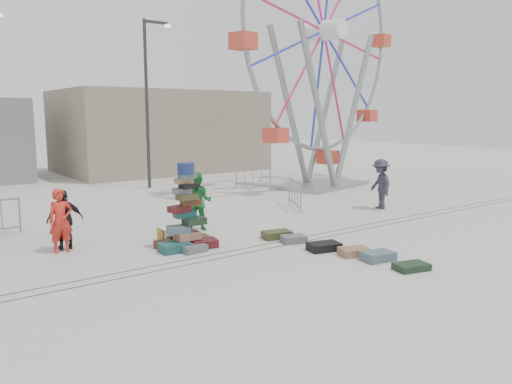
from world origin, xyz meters
TOP-DOWN VIEW (x-y plane):
  - ground at (0.00, 0.00)m, footprint 90.00×90.00m
  - track_line_near at (0.00, 0.60)m, footprint 40.00×0.04m
  - track_line_far at (0.00, 1.00)m, footprint 40.00×0.04m
  - building_right at (7.00, 20.00)m, footprint 12.00×8.00m
  - lamp_post_right at (3.09, 13.00)m, footprint 1.41×0.25m
  - suitcase_tower at (-0.99, 1.98)m, footprint 1.64×1.44m
  - ferris_wheel at (10.04, 8.25)m, footprint 11.27×3.69m
  - steamer_trunk at (-0.88, 3.00)m, footprint 0.82×0.51m
  - row_case_0 at (1.64, 1.36)m, footprint 0.91×0.65m
  - row_case_1 at (1.71, 0.70)m, footprint 0.76×0.63m
  - row_case_2 at (1.81, -0.41)m, footprint 0.96×0.73m
  - row_case_3 at (2.09, -1.22)m, footprint 0.87×0.73m
  - row_case_4 at (2.24, -1.87)m, footprint 0.86×0.65m
  - row_case_5 at (2.25, -2.83)m, footprint 0.88×0.67m
  - barricade_wheel_front at (5.14, 4.60)m, footprint 1.05×1.80m
  - barricade_wheel_back at (6.86, 9.65)m, footprint 0.73×1.93m
  - pedestrian_red at (-3.80, 3.55)m, footprint 0.63×0.42m
  - pedestrian_green at (0.35, 3.64)m, footprint 1.10×1.11m
  - pedestrian_black at (-3.62, 3.80)m, footprint 0.97×0.47m
  - pedestrian_grey at (7.69, 2.60)m, footprint 1.12×1.41m

SIDE VIEW (x-z plane):
  - ground at x=0.00m, z-range 0.00..0.00m
  - track_line_near at x=0.00m, z-range 0.00..0.01m
  - track_line_far at x=0.00m, z-range 0.00..0.01m
  - row_case_5 at x=2.25m, z-range 0.00..0.16m
  - row_case_3 at x=2.09m, z-range 0.00..0.20m
  - row_case_1 at x=1.71m, z-range 0.00..0.20m
  - row_case_2 at x=1.81m, z-range 0.00..0.21m
  - row_case_0 at x=1.64m, z-range 0.00..0.22m
  - row_case_4 at x=2.24m, z-range 0.00..0.22m
  - steamer_trunk at x=-0.88m, z-range 0.00..0.37m
  - barricade_wheel_front at x=5.14m, z-range 0.00..1.10m
  - barricade_wheel_back at x=6.86m, z-range 0.00..1.10m
  - suitcase_tower at x=-0.99m, z-range -0.51..1.80m
  - pedestrian_black at x=-3.62m, z-range 0.00..1.60m
  - pedestrian_red at x=-3.80m, z-range 0.00..1.68m
  - pedestrian_green at x=0.35m, z-range 0.00..1.81m
  - pedestrian_grey at x=7.69m, z-range 0.00..1.90m
  - building_right at x=7.00m, z-range 0.00..5.00m
  - lamp_post_right at x=3.09m, z-range 0.48..8.48m
  - ferris_wheel at x=10.04m, z-range -0.10..13.20m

